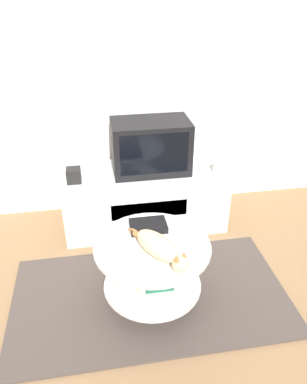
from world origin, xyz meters
The scene contains 10 objects.
ground_plane centered at (0.00, 0.00, 0.00)m, with size 12.00×12.00×0.00m, color #93704C.
wall_back centered at (0.00, 1.30, 1.30)m, with size 8.00×0.05×2.60m.
rug centered at (0.00, 0.00, 0.01)m, with size 1.93×1.04×0.02m.
tv_stand centered at (0.10, 0.93, 0.26)m, with size 1.40×0.58×0.52m.
tv centered at (0.16, 0.95, 0.74)m, with size 0.64×0.38×0.44m.
speaker centered at (-0.49, 0.85, 0.58)m, with size 0.12×0.12×0.12m.
mug centered at (0.71, 0.82, 0.57)m, with size 0.09×0.09×0.09m.
coffee_table centered at (0.01, -0.03, 0.32)m, with size 0.76×0.76×0.47m.
dvd_box centered at (0.01, 0.15, 0.51)m, with size 0.25×0.16×0.05m.
cat centered at (0.04, -0.13, 0.55)m, with size 0.32×0.48×0.13m.
Camera 1 is at (-0.30, -1.90, 2.00)m, focal length 35.00 mm.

